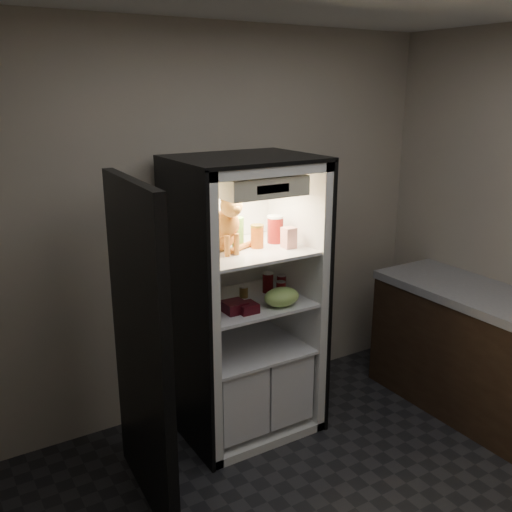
{
  "coord_description": "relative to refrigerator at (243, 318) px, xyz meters",
  "views": [
    {
      "loc": [
        -1.78,
        -1.69,
        2.28
      ],
      "look_at": [
        0.07,
        1.32,
        1.23
      ],
      "focal_mm": 40.0,
      "sensor_mm": 36.0,
      "label": 1
    }
  ],
  "objects": [
    {
      "name": "fridge_door",
      "position": [
        -0.85,
        -0.38,
        0.12
      ],
      "size": [
        0.11,
        0.87,
        1.85
      ],
      "rotation": [
        0.0,
        0.0,
        -0.05
      ],
      "color": "black",
      "rests_on": "floor"
    },
    {
      "name": "pepper_jar",
      "position": [
        0.24,
        -0.03,
        0.59
      ],
      "size": [
        0.11,
        0.11,
        0.18
      ],
      "color": "maroon",
      "rests_on": "refrigerator"
    },
    {
      "name": "room_shell",
      "position": [
        0.0,
        -1.38,
        0.83
      ],
      "size": [
        3.6,
        3.6,
        3.6
      ],
      "color": "white",
      "rests_on": "floor"
    },
    {
      "name": "tabby_cat",
      "position": [
        -0.16,
        -0.03,
        0.65
      ],
      "size": [
        0.34,
        0.39,
        0.41
      ],
      "rotation": [
        0.0,
        0.0,
        0.03
      ],
      "color": "#C85519",
      "rests_on": "refrigerator"
    },
    {
      "name": "condiment_jar",
      "position": [
        0.01,
        -0.0,
        0.19
      ],
      "size": [
        0.06,
        0.06,
        0.08
      ],
      "color": "brown",
      "rests_on": "refrigerator"
    },
    {
      "name": "soda_can_a",
      "position": [
        0.2,
        -0.0,
        0.22
      ],
      "size": [
        0.07,
        0.07,
        0.14
      ],
      "color": "black",
      "rests_on": "refrigerator"
    },
    {
      "name": "mayo_tub",
      "position": [
        0.01,
        0.1,
        0.57
      ],
      "size": [
        0.1,
        0.1,
        0.14
      ],
      "color": "white",
      "rests_on": "refrigerator"
    },
    {
      "name": "grape_bag",
      "position": [
        0.14,
        -0.26,
        0.21
      ],
      "size": [
        0.24,
        0.18,
        0.12
      ],
      "primitive_type": "ellipsoid",
      "color": "#A3CE60",
      "rests_on": "refrigerator"
    },
    {
      "name": "berry_box_left",
      "position": [
        -0.17,
        -0.19,
        0.18
      ],
      "size": [
        0.13,
        0.13,
        0.07
      ],
      "primitive_type": "cube",
      "color": "#4A0C15",
      "rests_on": "refrigerator"
    },
    {
      "name": "cream_carton",
      "position": [
        0.24,
        -0.18,
        0.57
      ],
      "size": [
        0.08,
        0.08,
        0.13
      ],
      "primitive_type": "cube",
      "color": "silver",
      "rests_on": "refrigerator"
    },
    {
      "name": "parmesan_shaker",
      "position": [
        -0.04,
        -0.01,
        0.6
      ],
      "size": [
        0.08,
        0.08,
        0.2
      ],
      "color": "green",
      "rests_on": "refrigerator"
    },
    {
      "name": "soda_can_b",
      "position": [
        0.28,
        -0.04,
        0.21
      ],
      "size": [
        0.06,
        0.06,
        0.12
      ],
      "color": "black",
      "rests_on": "refrigerator"
    },
    {
      "name": "berry_box_right",
      "position": [
        -0.11,
        -0.24,
        0.18
      ],
      "size": [
        0.12,
        0.12,
        0.06
      ],
      "primitive_type": "cube",
      "color": "#4A0C15",
      "rests_on": "refrigerator"
    },
    {
      "name": "salsa_jar",
      "position": [
        0.07,
        -0.07,
        0.57
      ],
      "size": [
        0.09,
        0.09,
        0.15
      ],
      "color": "maroon",
      "rests_on": "refrigerator"
    },
    {
      "name": "soda_can_c",
      "position": [
        0.21,
        -0.14,
        0.21
      ],
      "size": [
        0.06,
        0.06,
        0.11
      ],
      "color": "black",
      "rests_on": "refrigerator"
    },
    {
      "name": "refrigerator",
      "position": [
        0.0,
        0.0,
        0.0
      ],
      "size": [
        0.9,
        0.72,
        1.88
      ],
      "color": "white",
      "rests_on": "floor"
    }
  ]
}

